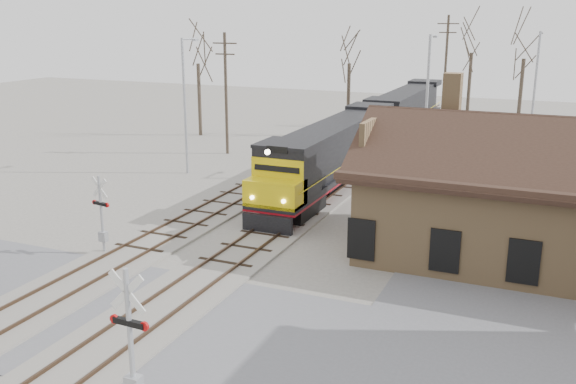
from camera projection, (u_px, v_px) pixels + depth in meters
name	position (u px, v px, depth m)	size (l,w,h in m)	color
ground	(143.00, 324.00, 22.50)	(140.00, 140.00, 0.00)	gray
road	(143.00, 323.00, 22.50)	(60.00, 9.00, 0.03)	slate
track_main	(303.00, 208.00, 35.76)	(3.40, 90.00, 0.24)	gray
track_siding	(231.00, 199.00, 37.48)	(3.40, 90.00, 0.24)	gray
depot	(532.00, 206.00, 27.93)	(15.20, 9.31, 7.90)	#9D7B51
locomotive_lead	(329.00, 155.00, 38.94)	(2.84, 19.02, 4.22)	black
locomotive_trailing	(404.00, 112.00, 56.02)	(2.84, 19.02, 3.99)	black
crossbuck_near	(131.00, 350.00, 16.77)	(1.23, 0.32, 4.30)	#A5A8AD
crossbuck_far	(102.00, 217.00, 28.66)	(1.04, 0.29, 3.64)	#A5A8AD
streetlight_a	(186.00, 99.00, 42.67)	(0.25, 2.04, 9.03)	#A5A8AD
streetlight_b	(427.00, 100.00, 40.96)	(0.25, 2.04, 9.30)	#A5A8AD
streetlight_c	(535.00, 88.00, 47.63)	(0.25, 2.04, 9.32)	#A5A8AD
utility_pole_a	(226.00, 91.00, 48.82)	(2.00, 0.24, 9.21)	#382D23
utility_pole_b	(445.00, 69.00, 60.68)	(2.00, 0.24, 10.46)	#382D23
tree_a	(198.00, 51.00, 55.77)	(4.23, 4.23, 10.36)	#382D23
tree_b	(350.00, 51.00, 55.51)	(4.25, 4.25, 10.42)	#382D23
tree_c	(473.00, 40.00, 59.96)	(4.68, 4.68, 11.47)	#382D23
tree_d	(525.00, 45.00, 53.36)	(4.61, 4.61, 11.30)	#382D23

